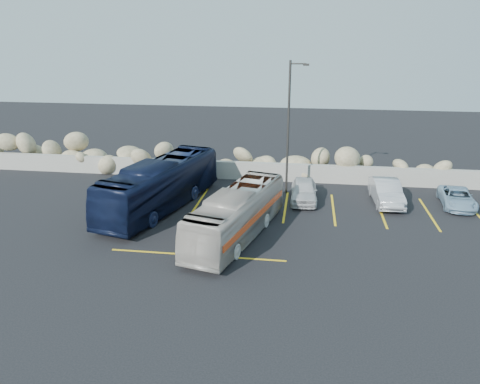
# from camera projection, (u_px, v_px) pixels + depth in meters

# --- Properties ---
(ground) EXTENTS (90.00, 90.00, 0.00)m
(ground) POSITION_uv_depth(u_px,v_px,m) (218.00, 259.00, 20.63)
(ground) COLOR black
(ground) RESTS_ON ground
(seawall) EXTENTS (60.00, 0.40, 1.20)m
(seawall) POSITION_uv_depth(u_px,v_px,m) (251.00, 171.00, 31.68)
(seawall) COLOR gray
(seawall) RESTS_ON ground
(riprap_pile) EXTENTS (54.00, 2.80, 2.60)m
(riprap_pile) POSITION_uv_depth(u_px,v_px,m) (253.00, 157.00, 32.58)
(riprap_pile) COLOR #9A8B65
(riprap_pile) RESTS_ON ground
(parking_lines) EXTENTS (18.16, 9.36, 0.01)m
(parking_lines) POSITION_uv_depth(u_px,v_px,m) (322.00, 218.00, 25.21)
(parking_lines) COLOR yellow
(parking_lines) RESTS_ON ground
(lamppost) EXTENTS (1.14, 0.18, 8.00)m
(lamppost) POSITION_uv_depth(u_px,v_px,m) (289.00, 125.00, 27.80)
(lamppost) COLOR #33302D
(lamppost) RESTS_ON ground
(vintage_bus) EXTENTS (4.02, 8.75, 2.37)m
(vintage_bus) POSITION_uv_depth(u_px,v_px,m) (237.00, 214.00, 22.51)
(vintage_bus) COLOR beige
(vintage_bus) RESTS_ON ground
(tour_coach) EXTENTS (4.67, 10.23, 2.78)m
(tour_coach) POSITION_uv_depth(u_px,v_px,m) (161.00, 185.00, 26.23)
(tour_coach) COLOR black
(tour_coach) RESTS_ON ground
(car_a) EXTENTS (1.59, 3.82, 1.29)m
(car_a) POSITION_uv_depth(u_px,v_px,m) (304.00, 190.00, 27.58)
(car_a) COLOR silver
(car_a) RESTS_ON ground
(car_b) EXTENTS (1.67, 4.24, 1.38)m
(car_b) POSITION_uv_depth(u_px,v_px,m) (386.00, 192.00, 27.20)
(car_b) COLOR #B9B9BE
(car_b) RESTS_ON ground
(car_d) EXTENTS (2.01, 3.83, 1.03)m
(car_d) POSITION_uv_depth(u_px,v_px,m) (457.00, 198.00, 26.75)
(car_d) COLOR #8DAFC8
(car_d) RESTS_ON ground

